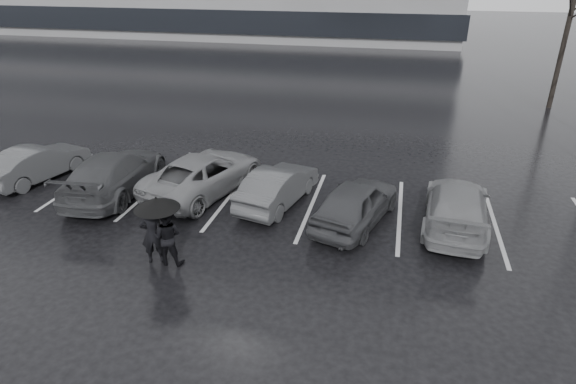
# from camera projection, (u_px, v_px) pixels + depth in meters

# --- Properties ---
(ground) EXTENTS (160.00, 160.00, 0.00)m
(ground) POSITION_uv_depth(u_px,v_px,m) (274.00, 242.00, 13.53)
(ground) COLOR black
(ground) RESTS_ON ground
(car_main) EXTENTS (2.63, 4.20, 1.33)m
(car_main) POSITION_uv_depth(u_px,v_px,m) (356.00, 203.00, 14.25)
(car_main) COLOR black
(car_main) RESTS_ON ground
(car_west_a) EXTENTS (2.09, 3.92, 1.23)m
(car_west_a) POSITION_uv_depth(u_px,v_px,m) (278.00, 186.00, 15.45)
(car_west_a) COLOR #29292B
(car_west_a) RESTS_ON ground
(car_west_b) EXTENTS (3.45, 5.21, 1.33)m
(car_west_b) POSITION_uv_depth(u_px,v_px,m) (204.00, 173.00, 16.27)
(car_west_b) COLOR #535355
(car_west_b) RESTS_ON ground
(car_west_c) EXTENTS (2.34, 5.04, 1.42)m
(car_west_c) POSITION_uv_depth(u_px,v_px,m) (115.00, 173.00, 16.18)
(car_west_c) COLOR black
(car_west_c) RESTS_ON ground
(car_west_d) EXTENTS (2.20, 3.97, 1.24)m
(car_west_d) POSITION_uv_depth(u_px,v_px,m) (38.00, 162.00, 17.26)
(car_west_d) COLOR #29292B
(car_west_d) RESTS_ON ground
(car_east) EXTENTS (2.18, 4.55, 1.28)m
(car_east) POSITION_uv_depth(u_px,v_px,m) (457.00, 206.00, 14.10)
(car_east) COLOR #535355
(car_east) RESTS_ON ground
(pedestrian_left) EXTENTS (0.71, 0.61, 1.66)m
(pedestrian_left) POSITION_uv_depth(u_px,v_px,m) (152.00, 234.00, 12.29)
(pedestrian_left) COLOR black
(pedestrian_left) RESTS_ON ground
(pedestrian_right) EXTENTS (0.81, 0.66, 1.56)m
(pedestrian_right) POSITION_uv_depth(u_px,v_px,m) (167.00, 236.00, 12.25)
(pedestrian_right) COLOR black
(pedestrian_right) RESTS_ON ground
(umbrella) EXTENTS (1.14, 1.14, 1.92)m
(umbrella) POSITION_uv_depth(u_px,v_px,m) (157.00, 203.00, 11.80)
(umbrella) COLOR black
(umbrella) RESTS_ON ground
(stall_stripes) EXTENTS (19.72, 5.00, 0.00)m
(stall_stripes) POSITION_uv_depth(u_px,v_px,m) (270.00, 200.00, 15.89)
(stall_stripes) COLOR #B3B3B6
(stall_stripes) RESTS_ON ground
(tree_north) EXTENTS (0.26, 0.26, 8.50)m
(tree_north) POSITION_uv_depth(u_px,v_px,m) (568.00, 26.00, 24.37)
(tree_north) COLOR black
(tree_north) RESTS_ON ground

